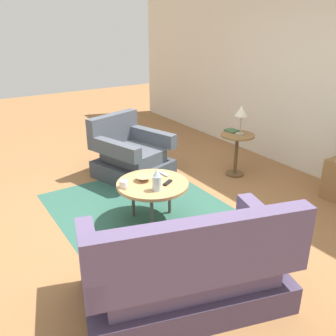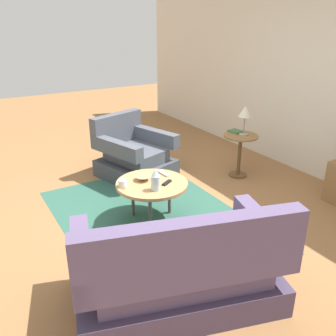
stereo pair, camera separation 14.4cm
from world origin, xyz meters
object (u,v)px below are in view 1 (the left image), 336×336
Objects in this scene: couch at (187,271)px; tv_remote_dark at (168,183)px; table_lamp at (242,112)px; armchair at (130,156)px; bowl at (143,179)px; side_table at (237,146)px; mug at (124,184)px; book at (232,131)px; tv_remote_silver at (163,174)px; vase at (157,180)px; coffee_table at (152,185)px.

couch is 12.08× the size of tv_remote_dark.
tv_remote_dark is (0.54, -1.55, -0.46)m from table_lamp.
armchair is 6.46× the size of bowl.
side_table reaches higher than mug.
bowl is (-0.04, 0.26, -0.01)m from mug.
tv_remote_silver is at bearing -77.30° from book.
table_lamp reaches higher than couch.
tv_remote_silver is (-1.38, 0.66, 0.17)m from couch.
vase is at bearing -69.54° from side_table.
vase is at bearing 46.33° from mug.
mug is 0.72× the size of tv_remote_silver.
armchair reaches higher than coffee_table.
couch is 1.34m from coffee_table.
table_lamp is 1.87m from vase.
couch reaches higher than side_table.
armchair is 1.51m from side_table.
table_lamp reaches higher than book.
vase is at bearing 174.07° from tv_remote_dark.
couch reaches higher than tv_remote_dark.
tv_remote_silver is at bearing 64.92° from armchair.
coffee_table is 1.72m from side_table.
vase is 0.30m from bowl.
armchair is 0.64× the size of couch.
armchair is 1.43× the size of coffee_table.
couch is at bearing -51.41° from table_lamp.
table_lamp is at bearing -83.93° from tv_remote_silver.
mug is at bearing 100.94° from couch.
book reaches higher than coffee_table.
tv_remote_silver is 1.55m from book.
tv_remote_silver is at bearing 119.70° from coffee_table.
table_lamp is 1.76× the size of vase.
tv_remote_dark is 0.80× the size of tv_remote_silver.
book is at bearing 167.54° from side_table.
bowl is 0.28m from tv_remote_dark.
armchair is at bearing 159.41° from bowl.
book reaches higher than side_table.
coffee_table is 1.91× the size of table_lamp.
vase reaches higher than mug.
coffee_table is at bearing 28.38° from bowl.
table_lamp is 2.25× the size of tv_remote_silver.
coffee_table is 6.00× the size of mug.
couch is 1.54m from tv_remote_silver.
couch is 2.78m from table_lamp.
couch is 2.71m from side_table.
tv_remote_dark and tv_remote_silver have the same top height.
coffee_table is 1.81m from book.
mug is (-0.25, -0.26, -0.07)m from vase.
vase is 1.60× the size of tv_remote_dark.
mug is at bearing 129.92° from tv_remote_dark.
side_table is 1.63m from tv_remote_dark.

